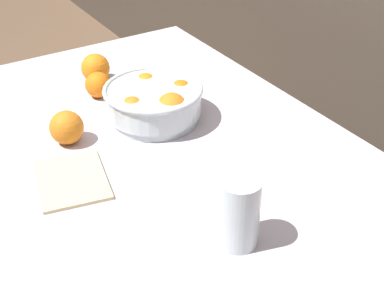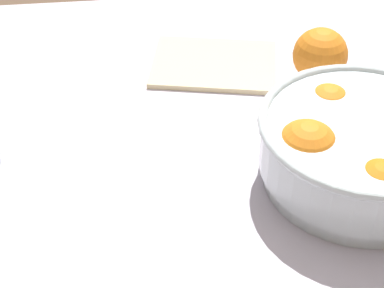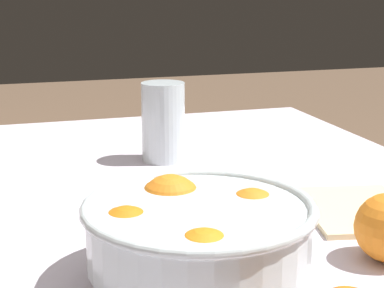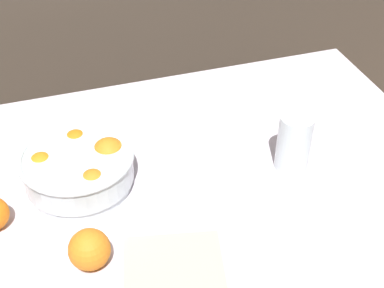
{
  "view_description": "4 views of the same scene",
  "coord_description": "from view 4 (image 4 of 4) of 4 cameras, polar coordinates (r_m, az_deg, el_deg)",
  "views": [
    {
      "loc": [
        0.91,
        -0.48,
        1.44
      ],
      "look_at": [
        0.07,
        0.04,
        0.79
      ],
      "focal_mm": 50.0,
      "sensor_mm": 36.0,
      "label": 1
    },
    {
      "loc": [
        0.1,
        0.64,
        1.27
      ],
      "look_at": [
        0.04,
        0.07,
        0.8
      ],
      "focal_mm": 60.0,
      "sensor_mm": 36.0,
      "label": 2
    },
    {
      "loc": [
        -0.78,
        0.27,
        1.05
      ],
      "look_at": [
        0.11,
        -0.0,
        0.81
      ],
      "focal_mm": 60.0,
      "sensor_mm": 36.0,
      "label": 3
    },
    {
      "loc": [
        -0.19,
        -0.85,
        1.56
      ],
      "look_at": [
        0.1,
        0.06,
        0.78
      ],
      "focal_mm": 50.0,
      "sensor_mm": 36.0,
      "label": 4
    }
  ],
  "objects": [
    {
      "name": "orange_loose_aside",
      "position": [
        1.06,
        -10.89,
        -10.99
      ],
      "size": [
        0.08,
        0.08,
        0.08
      ],
      "primitive_type": "sphere",
      "color": "orange",
      "rests_on": "dining_table"
    },
    {
      "name": "dining_table",
      "position": [
        1.26,
        -3.38,
        -7.2
      ],
      "size": [
        1.42,
        0.92,
        0.72
      ],
      "color": "silver",
      "rests_on": "ground_plane"
    },
    {
      "name": "juice_glass",
      "position": [
        1.25,
        10.79,
        0.01
      ],
      "size": [
        0.08,
        0.08,
        0.14
      ],
      "color": "#F4A314",
      "rests_on": "dining_table"
    },
    {
      "name": "napkin",
      "position": [
        1.07,
        -1.98,
        -12.59
      ],
      "size": [
        0.22,
        0.18,
        0.01
      ],
      "primitive_type": "cube",
      "rotation": [
        0.0,
        0.0,
        -0.21
      ],
      "color": "beige",
      "rests_on": "dining_table"
    },
    {
      "name": "fruit_bowl",
      "position": [
        1.22,
        -11.91,
        -2.4
      ],
      "size": [
        0.26,
        0.26,
        0.1
      ],
      "color": "silver",
      "rests_on": "dining_table"
    }
  ]
}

